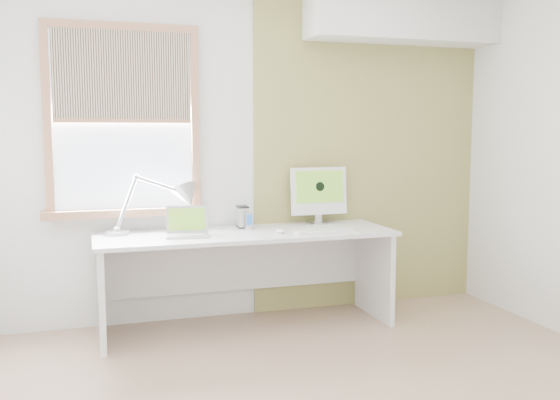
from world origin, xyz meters
name	(u,v)px	position (x,y,z in m)	size (l,w,h in m)	color
room	(340,165)	(0.00, 0.00, 1.30)	(4.04, 3.54, 2.64)	tan
accent_wall	(368,152)	(1.00, 1.74, 1.30)	(2.00, 0.02, 2.60)	#9C9C4B
soffit	(402,16)	(1.20, 1.57, 2.40)	(1.60, 0.40, 0.42)	white
window	(124,122)	(-1.00, 1.71, 1.54)	(1.20, 0.14, 1.42)	#9B684C
desk	(245,256)	(-0.16, 1.44, 0.53)	(2.20, 0.70, 0.73)	silver
desk_lamp	(175,201)	(-0.65, 1.61, 0.96)	(0.79, 0.33, 0.44)	#B0B2B4
laptop	(187,228)	(-0.60, 1.36, 0.78)	(0.33, 0.28, 0.21)	#B0B2B4
phone_dock	(249,225)	(-0.10, 1.50, 0.77)	(0.07, 0.07, 0.13)	#B0B2B4
external_drive	(243,217)	(-0.13, 1.60, 0.81)	(0.08, 0.13, 0.17)	#B0B2B4
imac	(319,192)	(0.51, 1.61, 0.99)	(0.47, 0.15, 0.46)	#B0B2B4
keyboard	(327,232)	(0.39, 1.14, 0.74)	(0.47, 0.20, 0.02)	white
mouse	(280,231)	(0.07, 1.27, 0.74)	(0.06, 0.10, 0.03)	white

